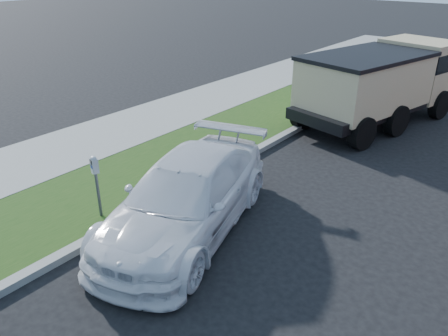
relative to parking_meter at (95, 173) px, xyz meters
The scene contains 5 objects.
ground 3.55m from the parking_meter, 20.14° to the left, with size 120.00×120.00×0.00m, color black.
streetside 4.12m from the parking_meter, 127.48° to the left, with size 6.12×50.00×0.15m.
parking_meter is the anchor object (origin of this frame).
white_wagon 2.03m from the parking_meter, 30.95° to the left, with size 2.17×5.35×1.55m, color white.
dump_truck 10.58m from the parking_meter, 77.34° to the left, with size 3.92×7.04×2.61m.
Camera 1 is at (4.09, -5.91, 5.22)m, focal length 35.00 mm.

